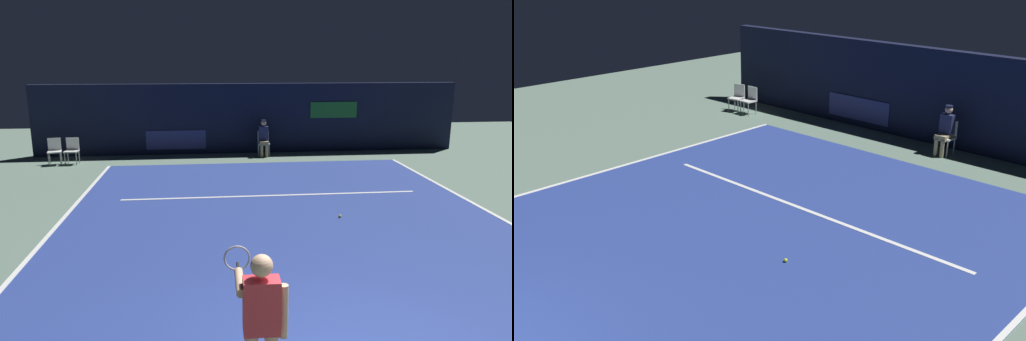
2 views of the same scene
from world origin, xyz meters
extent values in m
plane|color=slate|center=(0.00, 5.17, 0.00)|extent=(30.97, 30.97, 0.00)
cube|color=navy|center=(0.00, 5.17, 0.01)|extent=(9.91, 12.35, 0.01)
cube|color=white|center=(4.90, 5.17, 0.01)|extent=(0.10, 12.35, 0.01)
cube|color=white|center=(-4.90, 5.17, 0.01)|extent=(0.10, 12.35, 0.01)
cube|color=white|center=(0.00, 7.33, 0.01)|extent=(7.73, 0.10, 0.01)
cube|color=#141933|center=(0.00, 13.33, 1.30)|extent=(15.90, 0.30, 2.60)
cube|color=navy|center=(-2.78, 13.17, 0.55)|extent=(2.20, 0.04, 0.70)
cube|color=#1E6B2D|center=(3.18, 13.17, 1.60)|extent=(1.80, 0.04, 0.60)
cube|color=#D8333F|center=(-1.16, -0.37, 1.20)|extent=(0.36, 0.23, 0.56)
sphere|color=#DBAD89|center=(-1.16, -0.37, 1.62)|extent=(0.22, 0.22, 0.22)
cylinder|color=#DBAD89|center=(-1.36, -0.15, 1.35)|extent=(0.10, 0.50, 0.09)
cylinder|color=#DBAD89|center=(-0.94, -0.35, 1.12)|extent=(0.09, 0.09, 0.56)
cylinder|color=black|center=(-1.35, 0.15, 1.35)|extent=(0.04, 0.30, 0.03)
torus|color=#B2B2B7|center=(-1.34, 0.43, 1.35)|extent=(0.30, 0.03, 0.30)
cube|color=white|center=(0.43, 12.58, 0.46)|extent=(0.45, 0.42, 0.04)
cube|color=white|center=(0.44, 12.78, 0.69)|extent=(0.42, 0.04, 0.42)
cylinder|color=#B2B2B7|center=(0.24, 12.42, 0.23)|extent=(0.03, 0.03, 0.46)
cylinder|color=#B2B2B7|center=(0.61, 12.40, 0.23)|extent=(0.03, 0.03, 0.46)
cylinder|color=#B2B2B7|center=(0.25, 12.76, 0.23)|extent=(0.03, 0.03, 0.46)
cylinder|color=#B2B2B7|center=(0.62, 12.74, 0.23)|extent=(0.03, 0.03, 0.46)
cube|color=tan|center=(0.43, 12.50, 0.50)|extent=(0.33, 0.41, 0.14)
cylinder|color=tan|center=(0.33, 12.32, 0.23)|extent=(0.11, 0.11, 0.46)
cylinder|color=tan|center=(0.51, 12.32, 0.23)|extent=(0.11, 0.11, 0.46)
cube|color=#23284C|center=(0.43, 12.62, 0.83)|extent=(0.35, 0.23, 0.52)
sphere|color=#DBAD89|center=(0.43, 12.62, 1.21)|extent=(0.20, 0.20, 0.20)
cylinder|color=#141933|center=(0.43, 12.62, 1.30)|extent=(0.19, 0.19, 0.04)
cube|color=white|center=(-6.22, 11.86, 0.44)|extent=(0.45, 0.41, 0.04)
cube|color=white|center=(-6.22, 12.06, 0.67)|extent=(0.42, 0.04, 0.42)
cylinder|color=#B2B2B7|center=(-6.41, 11.69, 0.22)|extent=(0.03, 0.03, 0.44)
cylinder|color=#B2B2B7|center=(-6.04, 11.68, 0.22)|extent=(0.03, 0.03, 0.44)
cylinder|color=#B2B2B7|center=(-6.40, 12.03, 0.22)|extent=(0.03, 0.03, 0.44)
cylinder|color=#B2B2B7|center=(-6.03, 12.02, 0.22)|extent=(0.03, 0.03, 0.44)
cube|color=white|center=(-6.77, 11.83, 0.44)|extent=(0.51, 0.48, 0.04)
cube|color=white|center=(-6.81, 12.03, 0.67)|extent=(0.42, 0.11, 0.42)
cylinder|color=#B2B2B7|center=(-6.92, 11.63, 0.22)|extent=(0.03, 0.03, 0.44)
cylinder|color=#B2B2B7|center=(-6.55, 11.70, 0.22)|extent=(0.03, 0.03, 0.44)
cylinder|color=#B2B2B7|center=(-6.99, 11.96, 0.22)|extent=(0.03, 0.03, 0.44)
cylinder|color=#B2B2B7|center=(-6.62, 12.04, 0.22)|extent=(0.03, 0.03, 0.44)
sphere|color=#CCE033|center=(1.31, 5.44, 0.05)|extent=(0.07, 0.07, 0.07)
camera|label=1|loc=(-1.65, -4.51, 3.54)|focal=33.34mm
camera|label=2|loc=(7.35, -1.24, 5.09)|focal=41.47mm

